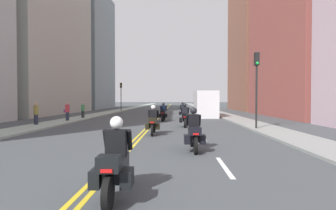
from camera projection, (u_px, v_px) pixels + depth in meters
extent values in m
plane|color=#404448|center=(165.00, 110.00, 47.72)|extent=(264.00, 264.00, 0.00)
cube|color=#95A79A|center=(122.00, 110.00, 47.93)|extent=(2.29, 144.00, 0.12)
cube|color=gray|center=(208.00, 110.00, 47.51)|extent=(2.29, 144.00, 0.12)
cube|color=yellow|center=(164.00, 110.00, 47.72)|extent=(0.12, 132.00, 0.01)
cube|color=yellow|center=(166.00, 110.00, 47.72)|extent=(0.12, 132.00, 0.01)
cube|color=silver|center=(224.00, 167.00, 7.65)|extent=(0.14, 2.40, 0.01)
cube|color=silver|center=(203.00, 137.00, 13.65)|extent=(0.14, 2.40, 0.01)
cube|color=silver|center=(194.00, 126.00, 19.65)|extent=(0.14, 2.40, 0.01)
cube|color=silver|center=(190.00, 119.00, 25.64)|extent=(0.14, 2.40, 0.01)
cube|color=silver|center=(187.00, 116.00, 31.64)|extent=(0.14, 2.40, 0.01)
cube|color=silver|center=(185.00, 113.00, 37.64)|extent=(0.14, 2.40, 0.01)
cube|color=silver|center=(184.00, 111.00, 43.63)|extent=(0.14, 2.40, 0.01)
cube|color=silver|center=(183.00, 110.00, 49.63)|extent=(0.14, 2.40, 0.01)
cube|color=silver|center=(182.00, 109.00, 55.62)|extent=(0.14, 2.40, 0.01)
cube|color=#A8ADA3|center=(37.00, 11.00, 35.72)|extent=(8.36, 19.55, 27.42)
cube|color=#2D3847|center=(7.00, 63.00, 35.98)|extent=(0.04, 16.42, 0.90)
cube|color=gray|center=(91.00, 50.00, 55.48)|extent=(6.42, 16.03, 24.25)
cube|color=#2D3847|center=(76.00, 79.00, 55.70)|extent=(0.04, 13.46, 0.90)
cube|color=#2D3847|center=(75.00, 15.00, 55.41)|extent=(0.04, 13.46, 0.90)
cube|color=brown|center=(262.00, 44.00, 46.86)|extent=(9.12, 14.35, 23.36)
cube|color=#2D3847|center=(288.00, 77.00, 46.86)|extent=(0.04, 12.06, 0.90)
cube|color=#2D3847|center=(288.00, 40.00, 46.72)|extent=(0.04, 12.06, 0.90)
cube|color=#2D3847|center=(289.00, 3.00, 46.58)|extent=(0.04, 12.06, 0.90)
cylinder|color=black|center=(124.00, 170.00, 6.14)|extent=(0.12, 0.62, 0.62)
cylinder|color=black|center=(108.00, 194.00, 4.61)|extent=(0.12, 0.62, 0.62)
cube|color=silver|center=(124.00, 156.00, 6.14)|extent=(0.15, 0.32, 0.04)
cube|color=black|center=(117.00, 166.00, 5.37)|extent=(0.34, 1.17, 0.40)
cube|color=black|center=(109.00, 164.00, 4.67)|extent=(0.41, 0.37, 0.28)
cube|color=red|center=(106.00, 171.00, 4.49)|extent=(0.20, 0.03, 0.06)
cube|color=black|center=(97.00, 178.00, 4.91)|extent=(0.21, 0.44, 0.32)
cube|color=black|center=(127.00, 178.00, 4.91)|extent=(0.21, 0.44, 0.32)
cube|color=#B2C1CC|center=(121.00, 143.00, 5.85)|extent=(0.36, 0.13, 0.36)
cube|color=black|center=(116.00, 143.00, 5.31)|extent=(0.40, 0.27, 0.54)
cylinder|color=black|center=(106.00, 140.00, 5.46)|extent=(0.11, 0.28, 0.45)
cylinder|color=black|center=(130.00, 140.00, 5.46)|extent=(0.11, 0.28, 0.45)
sphere|color=white|center=(117.00, 123.00, 5.33)|extent=(0.26, 0.26, 0.26)
cylinder|color=black|center=(192.00, 139.00, 10.94)|extent=(0.12, 0.62, 0.62)
cylinder|color=black|center=(196.00, 146.00, 9.36)|extent=(0.12, 0.62, 0.62)
cube|color=silver|center=(192.00, 131.00, 10.93)|extent=(0.15, 0.32, 0.04)
cube|color=black|center=(193.00, 135.00, 10.15)|extent=(0.35, 1.21, 0.40)
cube|color=black|center=(195.00, 131.00, 9.43)|extent=(0.41, 0.37, 0.28)
cube|color=red|center=(196.00, 134.00, 9.24)|extent=(0.20, 0.04, 0.06)
cube|color=black|center=(187.00, 139.00, 9.68)|extent=(0.21, 0.45, 0.32)
cube|color=black|center=(202.00, 139.00, 9.68)|extent=(0.21, 0.45, 0.32)
cube|color=#B2C1CC|center=(192.00, 123.00, 10.64)|extent=(0.36, 0.13, 0.36)
cube|color=black|center=(194.00, 122.00, 10.08)|extent=(0.41, 0.27, 0.58)
cylinder|color=black|center=(187.00, 120.00, 10.23)|extent=(0.11, 0.28, 0.45)
cylinder|color=black|center=(200.00, 120.00, 10.23)|extent=(0.11, 0.28, 0.45)
sphere|color=black|center=(194.00, 111.00, 10.11)|extent=(0.26, 0.26, 0.26)
cylinder|color=black|center=(154.00, 127.00, 15.48)|extent=(0.10, 0.63, 0.63)
cylinder|color=black|center=(152.00, 130.00, 13.95)|extent=(0.10, 0.63, 0.63)
cube|color=silver|center=(154.00, 121.00, 15.47)|extent=(0.14, 0.32, 0.04)
cube|color=black|center=(153.00, 124.00, 14.71)|extent=(0.32, 1.16, 0.40)
cube|color=black|center=(152.00, 121.00, 14.02)|extent=(0.40, 0.36, 0.28)
cube|color=red|center=(152.00, 122.00, 13.83)|extent=(0.20, 0.03, 0.06)
cube|color=black|center=(147.00, 126.00, 14.26)|extent=(0.20, 0.44, 0.32)
cube|color=black|center=(158.00, 126.00, 14.25)|extent=(0.20, 0.44, 0.32)
cube|color=#B2C1CC|center=(154.00, 116.00, 15.19)|extent=(0.36, 0.12, 0.36)
cube|color=black|center=(153.00, 115.00, 14.65)|extent=(0.40, 0.26, 0.56)
cylinder|color=black|center=(149.00, 114.00, 14.81)|extent=(0.10, 0.28, 0.45)
cylinder|color=black|center=(158.00, 114.00, 14.80)|extent=(0.10, 0.28, 0.45)
sphere|color=white|center=(153.00, 107.00, 14.67)|extent=(0.26, 0.26, 0.26)
cylinder|color=black|center=(185.00, 121.00, 19.67)|extent=(0.15, 0.64, 0.63)
cylinder|color=black|center=(185.00, 123.00, 18.11)|extent=(0.15, 0.64, 0.63)
cube|color=silver|center=(185.00, 117.00, 19.66)|extent=(0.15, 0.32, 0.04)
cube|color=black|center=(185.00, 118.00, 18.88)|extent=(0.36, 1.19, 0.40)
cube|color=black|center=(185.00, 116.00, 18.18)|extent=(0.41, 0.37, 0.28)
cube|color=red|center=(185.00, 117.00, 17.99)|extent=(0.20, 0.04, 0.06)
cube|color=black|center=(181.00, 120.00, 18.44)|extent=(0.21, 0.45, 0.32)
cube|color=black|center=(189.00, 120.00, 18.40)|extent=(0.21, 0.45, 0.32)
cube|color=#B2C1CC|center=(185.00, 112.00, 19.37)|extent=(0.36, 0.13, 0.36)
cube|color=black|center=(185.00, 111.00, 18.82)|extent=(0.41, 0.27, 0.59)
cylinder|color=black|center=(181.00, 110.00, 18.99)|extent=(0.11, 0.28, 0.45)
cylinder|color=black|center=(188.00, 110.00, 18.96)|extent=(0.11, 0.28, 0.45)
sphere|color=black|center=(185.00, 105.00, 18.84)|extent=(0.26, 0.26, 0.26)
cylinder|color=black|center=(164.00, 117.00, 24.38)|extent=(0.17, 0.68, 0.67)
cylinder|color=black|center=(163.00, 118.00, 22.89)|extent=(0.17, 0.68, 0.67)
cube|color=silver|center=(164.00, 113.00, 24.37)|extent=(0.16, 0.33, 0.04)
cube|color=black|center=(163.00, 114.00, 23.63)|extent=(0.38, 1.15, 0.40)
cube|color=black|center=(163.00, 112.00, 22.95)|extent=(0.42, 0.38, 0.28)
cube|color=red|center=(162.00, 113.00, 22.76)|extent=(0.20, 0.04, 0.06)
cube|color=black|center=(160.00, 116.00, 23.20)|extent=(0.22, 0.45, 0.32)
cube|color=black|center=(166.00, 116.00, 23.16)|extent=(0.22, 0.45, 0.32)
cube|color=#B2C1CC|center=(164.00, 110.00, 24.10)|extent=(0.37, 0.14, 0.36)
cube|color=black|center=(163.00, 109.00, 23.57)|extent=(0.41, 0.28, 0.57)
cylinder|color=black|center=(161.00, 108.00, 23.73)|extent=(0.12, 0.29, 0.45)
cylinder|color=black|center=(166.00, 108.00, 23.69)|extent=(0.12, 0.29, 0.45)
sphere|color=black|center=(163.00, 104.00, 23.59)|extent=(0.26, 0.26, 0.26)
cylinder|color=black|center=(182.00, 114.00, 28.77)|extent=(0.13, 0.61, 0.61)
cylinder|color=black|center=(183.00, 115.00, 27.16)|extent=(0.13, 0.61, 0.61)
cube|color=silver|center=(182.00, 111.00, 28.77)|extent=(0.14, 0.32, 0.04)
cube|color=black|center=(183.00, 112.00, 27.96)|extent=(0.33, 1.23, 0.40)
cube|color=black|center=(183.00, 110.00, 27.23)|extent=(0.40, 0.36, 0.28)
cube|color=red|center=(183.00, 111.00, 27.04)|extent=(0.20, 0.03, 0.06)
cube|color=black|center=(180.00, 113.00, 27.49)|extent=(0.20, 0.44, 0.32)
cube|color=black|center=(185.00, 113.00, 27.47)|extent=(0.20, 0.44, 0.32)
cube|color=#B2C1CC|center=(182.00, 108.00, 28.47)|extent=(0.36, 0.12, 0.36)
cube|color=black|center=(183.00, 107.00, 27.90)|extent=(0.40, 0.26, 0.58)
cylinder|color=black|center=(180.00, 107.00, 28.06)|extent=(0.10, 0.28, 0.45)
cylinder|color=black|center=(185.00, 107.00, 28.04)|extent=(0.10, 0.28, 0.45)
sphere|color=black|center=(183.00, 103.00, 27.92)|extent=(0.26, 0.26, 0.26)
cylinder|color=black|center=(256.00, 97.00, 16.67)|extent=(0.12, 0.12, 4.08)
cube|color=black|center=(257.00, 59.00, 16.62)|extent=(0.28, 0.28, 0.80)
sphere|color=green|center=(257.00, 63.00, 16.48)|extent=(0.18, 0.18, 0.18)
cylinder|color=black|center=(121.00, 99.00, 43.09)|extent=(0.12, 0.12, 3.82)
cube|color=black|center=(121.00, 85.00, 43.04)|extent=(0.28, 0.28, 0.80)
sphere|color=yellow|center=(121.00, 85.00, 42.89)|extent=(0.18, 0.18, 0.18)
cube|color=#212C39|center=(67.00, 117.00, 22.84)|extent=(0.33, 0.29, 0.83)
cube|color=#C3343F|center=(67.00, 108.00, 22.82)|extent=(0.42, 0.34, 0.66)
sphere|color=tan|center=(67.00, 103.00, 22.81)|extent=(0.22, 0.22, 0.22)
cube|color=#652B89|center=(65.00, 111.00, 22.75)|extent=(0.19, 0.15, 0.24)
cube|color=#242738|center=(36.00, 120.00, 19.17)|extent=(0.34, 0.33, 0.83)
cube|color=olive|center=(36.00, 110.00, 19.16)|extent=(0.42, 0.40, 0.66)
sphere|color=tan|center=(36.00, 104.00, 19.15)|extent=(0.22, 0.22, 0.22)
cube|color=#8F334C|center=(35.00, 113.00, 19.31)|extent=(0.19, 0.18, 0.24)
cube|color=#252B2B|center=(83.00, 115.00, 26.40)|extent=(0.21, 0.29, 0.78)
cube|color=#408D55|center=(83.00, 108.00, 26.38)|extent=(0.23, 0.37, 0.62)
sphere|color=tan|center=(83.00, 103.00, 26.37)|extent=(0.22, 0.22, 0.22)
cube|color=#B0C1C0|center=(203.00, 106.00, 32.00)|extent=(2.00, 1.80, 2.20)
cube|color=silver|center=(205.00, 104.00, 28.99)|extent=(2.20, 5.20, 2.80)
cylinder|color=black|center=(203.00, 112.00, 31.61)|extent=(2.00, 0.90, 0.90)
cylinder|color=black|center=(207.00, 114.00, 27.42)|extent=(2.00, 0.90, 0.90)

